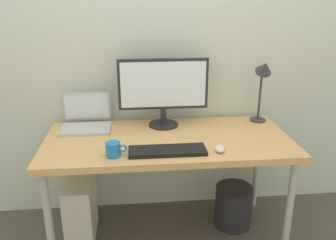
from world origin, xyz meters
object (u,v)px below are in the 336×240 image
Objects in this scene: coffee_mug at (113,149)px; keyboard at (167,151)px; monitor at (163,88)px; mouse at (220,149)px; wastebasket at (233,206)px; desk at (168,147)px; desk_lamp at (263,77)px; laptop at (86,119)px; computer_tower at (81,208)px.

keyboard is at bearing 3.01° from coffee_mug.
keyboard is at bearing -92.00° from monitor.
mouse reaches higher than wastebasket.
desk_lamp is (0.67, 0.22, 0.38)m from desk.
wastebasket is at bearing 20.20° from coffee_mug.
desk is 12.90× the size of coffee_mug.
coffee_mug is at bearing -66.84° from laptop.
monitor reaches higher than coffee_mug.
desk_lamp is 3.82× the size of coffee_mug.
keyboard is at bearing 177.98° from mouse.
laptop is 2.69× the size of coffee_mug.
desk_lamp is at bearing 39.35° from wastebasket.
keyboard is at bearing -96.60° from desk.
mouse is (0.30, -0.01, 0.01)m from keyboard.
wastebasket is (0.48, -0.16, -0.84)m from monitor.
keyboard is at bearing -25.20° from computer_tower.
laptop reaches higher than keyboard.
computer_tower is 1.06m from wastebasket.
wastebasket is at bearing 7.77° from desk.
coffee_mug is 0.28× the size of computer_tower.
wastebasket is at bearing -17.98° from monitor.
mouse is 1.05m from computer_tower.
coffee_mug is at bearing -155.51° from desk_lamp.
desk_lamp is 1.13m from coffee_mug.
keyboard is 1.47× the size of wastebasket.
wastebasket is (0.20, 0.29, -0.59)m from mouse.
desk_lamp is (1.19, -0.02, 0.26)m from laptop.
monitor reaches higher than laptop.
desk_lamp reaches higher than wastebasket.
keyboard is (-0.02, -0.21, 0.07)m from desk.
laptop is 0.51m from coffee_mug.
coffee_mug is at bearing -159.80° from wastebasket.
coffee_mug is (-0.99, -0.45, -0.28)m from desk_lamp.
laptop is 0.60m from computer_tower.
coffee_mug is (0.20, -0.47, -0.02)m from laptop.
desk is 0.74m from computer_tower.
mouse is at bearing -131.21° from desk_lamp.
desk_lamp is 1.52m from computer_tower.
computer_tower is at bearing 162.30° from mouse.
computer_tower is at bearing 132.90° from coffee_mug.
desk_lamp is at bearing -0.79° from laptop.
computer_tower is (-0.56, 0.26, -0.52)m from keyboard.
mouse is 0.30× the size of wastebasket.
mouse is (0.28, -0.45, -0.25)m from monitor.
computer_tower is (-0.59, 0.05, -0.45)m from desk.
laptop reaches higher than mouse.
keyboard is 0.82m from wastebasket.
desk is 4.79× the size of laptop.
desk_lamp is at bearing 48.79° from mouse.
monitor reaches higher than keyboard.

